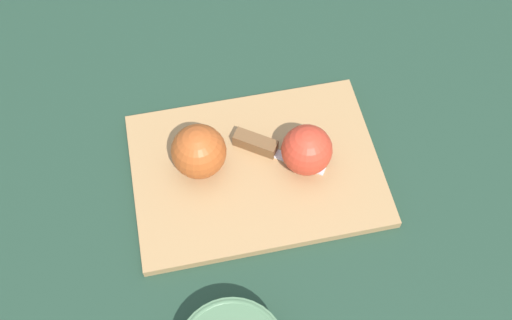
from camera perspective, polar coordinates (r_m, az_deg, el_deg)
The scene contains 5 objects.
ground_plane at distance 0.90m, azimuth 0.00°, elevation -1.14°, with size 4.00×4.00×0.00m, color #1E3828.
cutting_board at distance 0.90m, azimuth 0.00°, elevation -0.90°, with size 0.41×0.33×0.01m.
apple_half_left at distance 0.86m, azimuth -5.46°, elevation 0.81°, with size 0.08×0.08×0.08m.
apple_half_right at distance 0.87m, azimuth 4.86°, elevation 0.98°, with size 0.07×0.07×0.07m.
knife at distance 0.90m, azimuth 0.39°, elevation 1.43°, with size 0.11×0.12×0.02m.
Camera 1 is at (-0.17, -0.42, 0.78)m, focal length 42.00 mm.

